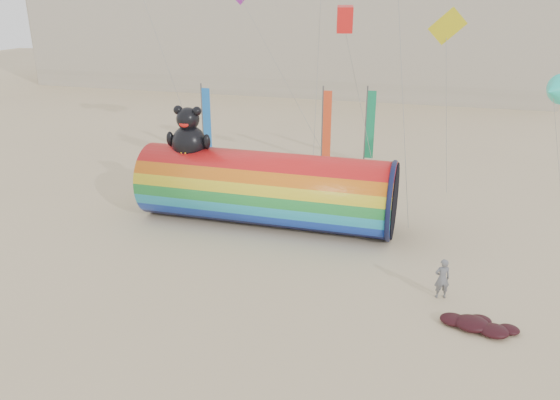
# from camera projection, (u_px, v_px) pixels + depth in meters

# --- Properties ---
(ground) EXTENTS (160.00, 160.00, 0.00)m
(ground) POSITION_uv_depth(u_px,v_px,m) (259.00, 264.00, 23.18)
(ground) COLOR #CCB58C
(ground) RESTS_ON ground
(windsock_assembly) EXTENTS (12.49, 3.80, 5.76)m
(windsock_assembly) POSITION_uv_depth(u_px,v_px,m) (265.00, 187.00, 26.64)
(windsock_assembly) COLOR red
(windsock_assembly) RESTS_ON ground
(kite_handler) EXTENTS (0.68, 0.55, 1.60)m
(kite_handler) POSITION_uv_depth(u_px,v_px,m) (442.00, 278.00, 20.32)
(kite_handler) COLOR slate
(kite_handler) RESTS_ON ground
(fabric_bundle) EXTENTS (2.62, 1.35, 0.41)m
(fabric_bundle) POSITION_uv_depth(u_px,v_px,m) (478.00, 325.00, 18.59)
(fabric_bundle) COLOR #3E0B11
(fabric_bundle) RESTS_ON ground
(festival_banners) EXTENTS (11.40, 2.14, 5.20)m
(festival_banners) POSITION_uv_depth(u_px,v_px,m) (299.00, 124.00, 36.24)
(festival_banners) COLOR #59595E
(festival_banners) RESTS_ON ground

